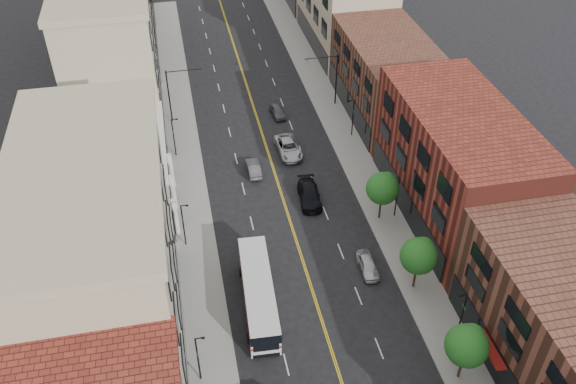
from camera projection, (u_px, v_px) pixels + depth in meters
sidewalk_left at (188, 179)px, 69.77m from camera, size 4.00×110.00×0.15m
sidewalk_right at (355, 158)px, 72.96m from camera, size 4.00×110.00×0.15m
bldg_l_tanoffice at (105, 268)px, 46.22m from camera, size 10.00×22.00×18.00m
bldg_l_white at (119, 180)px, 63.15m from camera, size 10.00×14.00×8.00m
bldg_l_far_a at (113, 63)px, 73.10m from camera, size 10.00×20.00×18.00m
bldg_l_far_b at (117, 12)px, 89.39m from camera, size 10.00×20.00×15.00m
bldg_r_mid at (456, 164)px, 61.95m from camera, size 10.00×22.00×12.00m
bldg_r_far_a at (388, 77)px, 78.70m from camera, size 10.00×20.00×10.00m
bldg_r_far_b at (344, 2)px, 93.59m from camera, size 10.00×22.00×14.00m
tree_r_1 at (468, 344)px, 46.60m from camera, size 3.40×3.40×5.59m
tree_r_2 at (419, 255)px, 54.28m from camera, size 3.40×3.40×5.59m
tree_r_3 at (383, 187)px, 61.96m from camera, size 3.40×3.40×5.59m
lamp_l_1 at (198, 357)px, 47.09m from camera, size 0.81×0.55×5.05m
lamp_l_2 at (184, 223)px, 59.38m from camera, size 0.81×0.55×5.05m
lamp_l_3 at (174, 135)px, 71.66m from camera, size 0.81×0.55×5.05m
lamp_r_1 at (462, 312)px, 50.58m from camera, size 0.81×0.55×5.05m
lamp_r_2 at (397, 195)px, 62.87m from camera, size 0.81×0.55×5.05m
lamp_r_3 at (353, 116)px, 75.16m from camera, size 0.81×0.55×5.05m
signal_mast_left at (174, 90)px, 76.88m from camera, size 4.49×0.18×7.20m
signal_mast_right at (331, 74)px, 80.15m from camera, size 4.49×0.18×7.20m
city_bus at (258, 292)px, 53.95m from camera, size 3.34×11.88×3.02m
car_parked_far at (368, 265)px, 58.06m from camera, size 1.75×4.04×1.36m
car_lane_behind at (253, 168)px, 70.44m from camera, size 1.41×4.02×1.32m
car_lane_a at (309, 195)px, 66.33m from camera, size 2.63×5.63×1.59m
car_lane_b at (288, 148)px, 73.51m from camera, size 2.92×5.83×1.58m
car_lane_c at (277, 111)px, 80.43m from camera, size 1.89×3.97×1.31m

